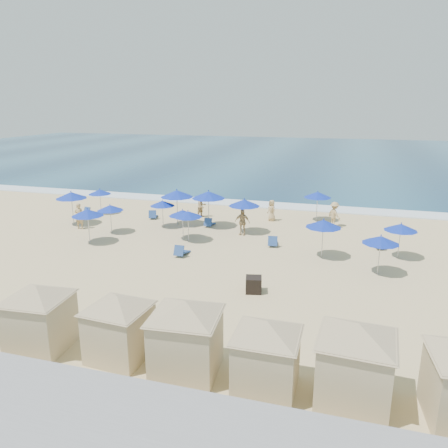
{
  "coord_description": "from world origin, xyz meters",
  "views": [
    {
      "loc": [
        7.19,
        -21.6,
        8.69
      ],
      "look_at": [
        -0.13,
        3.0,
        1.59
      ],
      "focal_mm": 35.0,
      "sensor_mm": 36.0,
      "label": 1
    }
  ],
  "objects_px": {
    "beachgoer_1": "(202,206)",
    "beachgoer_2": "(242,222)",
    "beachgoer_4": "(272,210)",
    "umbrella_2": "(100,192)",
    "trash_bin": "(254,285)",
    "umbrella_8": "(323,224)",
    "umbrella_10": "(401,227)",
    "umbrella_4": "(177,194)",
    "umbrella_5": "(162,203)",
    "umbrella_1": "(110,208)",
    "umbrella_9": "(318,195)",
    "beachgoer_0": "(79,216)",
    "umbrella_3": "(87,213)",
    "cabana_1": "(119,319)",
    "umbrella_7": "(244,203)",
    "umbrella_6": "(183,213)",
    "umbrella_12": "(188,214)",
    "cabana_2": "(186,328)",
    "cabana_4": "(356,353)",
    "cabana_3": "(267,347)",
    "cabana_0": "(38,309)",
    "umbrella_11": "(381,240)",
    "umbrella_13": "(208,195)",
    "umbrella_0": "(71,195)"
  },
  "relations": [
    {
      "from": "umbrella_8",
      "to": "umbrella_10",
      "type": "xyz_separation_m",
      "value": [
        4.27,
        1.14,
        -0.18
      ]
    },
    {
      "from": "umbrella_3",
      "to": "umbrella_7",
      "type": "height_order",
      "value": "umbrella_7"
    },
    {
      "from": "umbrella_0",
      "to": "umbrella_7",
      "type": "xyz_separation_m",
      "value": [
        12.67,
        1.49,
        -0.07
      ]
    },
    {
      "from": "cabana_2",
      "to": "umbrella_5",
      "type": "distance_m",
      "value": 18.04
    },
    {
      "from": "cabana_1",
      "to": "umbrella_1",
      "type": "relative_size",
      "value": 2.0
    },
    {
      "from": "cabana_1",
      "to": "cabana_4",
      "type": "bearing_deg",
      "value": -0.83
    },
    {
      "from": "umbrella_11",
      "to": "beachgoer_4",
      "type": "xyz_separation_m",
      "value": [
        -7.38,
        9.13,
        -1.07
      ]
    },
    {
      "from": "cabana_3",
      "to": "umbrella_3",
      "type": "xyz_separation_m",
      "value": [
        -13.83,
        11.48,
        0.53
      ]
    },
    {
      "from": "umbrella_1",
      "to": "umbrella_9",
      "type": "xyz_separation_m",
      "value": [
        13.36,
        7.34,
        0.25
      ]
    },
    {
      "from": "umbrella_4",
      "to": "beachgoer_4",
      "type": "xyz_separation_m",
      "value": [
        6.44,
        3.18,
        -1.55
      ]
    },
    {
      "from": "umbrella_3",
      "to": "umbrella_13",
      "type": "relative_size",
      "value": 0.85
    },
    {
      "from": "cabana_1",
      "to": "umbrella_8",
      "type": "distance_m",
      "value": 14.03
    },
    {
      "from": "beachgoer_2",
      "to": "beachgoer_4",
      "type": "height_order",
      "value": "beachgoer_2"
    },
    {
      "from": "cabana_1",
      "to": "cabana_2",
      "type": "relative_size",
      "value": 0.91
    },
    {
      "from": "cabana_3",
      "to": "cabana_0",
      "type": "bearing_deg",
      "value": 179.66
    },
    {
      "from": "umbrella_3",
      "to": "umbrella_12",
      "type": "distance_m",
      "value": 6.36
    },
    {
      "from": "trash_bin",
      "to": "cabana_1",
      "type": "relative_size",
      "value": 0.18
    },
    {
      "from": "umbrella_9",
      "to": "beachgoer_0",
      "type": "relative_size",
      "value": 1.25
    },
    {
      "from": "umbrella_2",
      "to": "umbrella_3",
      "type": "bearing_deg",
      "value": -63.33
    },
    {
      "from": "umbrella_4",
      "to": "umbrella_9",
      "type": "relative_size",
      "value": 1.16
    },
    {
      "from": "umbrella_6",
      "to": "umbrella_12",
      "type": "height_order",
      "value": "umbrella_12"
    },
    {
      "from": "umbrella_8",
      "to": "umbrella_2",
      "type": "bearing_deg",
      "value": 162.69
    },
    {
      "from": "cabana_1",
      "to": "umbrella_3",
      "type": "relative_size",
      "value": 1.78
    },
    {
      "from": "umbrella_6",
      "to": "beachgoer_0",
      "type": "distance_m",
      "value": 8.07
    },
    {
      "from": "umbrella_2",
      "to": "umbrella_5",
      "type": "xyz_separation_m",
      "value": [
        6.59,
        -2.37,
        -0.02
      ]
    },
    {
      "from": "beachgoer_0",
      "to": "umbrella_3",
      "type": "bearing_deg",
      "value": 127.96
    },
    {
      "from": "beachgoer_2",
      "to": "beachgoer_4",
      "type": "bearing_deg",
      "value": 75.72
    },
    {
      "from": "umbrella_1",
      "to": "umbrella_11",
      "type": "bearing_deg",
      "value": -8.92
    },
    {
      "from": "beachgoer_4",
      "to": "umbrella_3",
      "type": "bearing_deg",
      "value": -95.6
    },
    {
      "from": "beachgoer_1",
      "to": "beachgoer_2",
      "type": "height_order",
      "value": "beachgoer_2"
    },
    {
      "from": "umbrella_2",
      "to": "beachgoer_2",
      "type": "bearing_deg",
      "value": -11.6
    },
    {
      "from": "umbrella_3",
      "to": "cabana_1",
      "type": "bearing_deg",
      "value": -52.57
    },
    {
      "from": "cabana_2",
      "to": "umbrella_8",
      "type": "distance_m",
      "value": 13.28
    },
    {
      "from": "cabana_3",
      "to": "beachgoer_1",
      "type": "height_order",
      "value": "cabana_3"
    },
    {
      "from": "umbrella_2",
      "to": "umbrella_12",
      "type": "xyz_separation_m",
      "value": [
        9.56,
        -4.95,
        0.02
      ]
    },
    {
      "from": "umbrella_7",
      "to": "umbrella_6",
      "type": "bearing_deg",
      "value": -143.58
    },
    {
      "from": "umbrella_13",
      "to": "umbrella_5",
      "type": "bearing_deg",
      "value": -162.13
    },
    {
      "from": "umbrella_3",
      "to": "umbrella_6",
      "type": "distance_m",
      "value": 6.02
    },
    {
      "from": "cabana_1",
      "to": "umbrella_4",
      "type": "height_order",
      "value": "umbrella_4"
    },
    {
      "from": "cabana_1",
      "to": "umbrella_10",
      "type": "xyz_separation_m",
      "value": [
        10.28,
        13.82,
        0.37
      ]
    },
    {
      "from": "cabana_2",
      "to": "umbrella_12",
      "type": "xyz_separation_m",
      "value": [
        -5.15,
        13.52,
        0.19
      ]
    },
    {
      "from": "cabana_3",
      "to": "umbrella_5",
      "type": "xyz_separation_m",
      "value": [
        -10.83,
        16.26,
        0.3
      ]
    },
    {
      "from": "trash_bin",
      "to": "umbrella_2",
      "type": "relative_size",
      "value": 0.36
    },
    {
      "from": "umbrella_1",
      "to": "cabana_2",
      "type": "bearing_deg",
      "value": -51.47
    },
    {
      "from": "cabana_1",
      "to": "umbrella_8",
      "type": "xyz_separation_m",
      "value": [
        6.0,
        12.67,
        0.55
      ]
    },
    {
      "from": "umbrella_4",
      "to": "umbrella_5",
      "type": "bearing_deg",
      "value": -131.86
    },
    {
      "from": "beachgoer_0",
      "to": "beachgoer_4",
      "type": "bearing_deg",
      "value": -159.69
    },
    {
      "from": "trash_bin",
      "to": "umbrella_7",
      "type": "bearing_deg",
      "value": 94.16
    },
    {
      "from": "trash_bin",
      "to": "umbrella_11",
      "type": "height_order",
      "value": "umbrella_11"
    },
    {
      "from": "cabana_0",
      "to": "cabana_2",
      "type": "relative_size",
      "value": 0.95
    }
  ]
}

